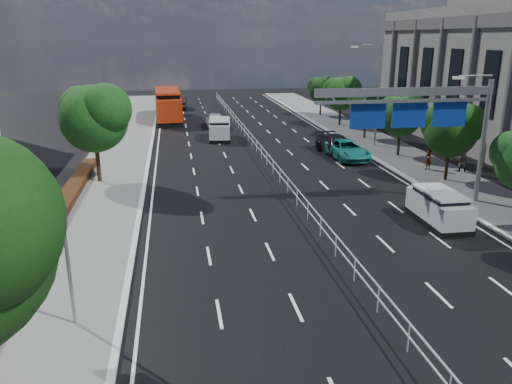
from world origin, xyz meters
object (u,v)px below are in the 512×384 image
object	(u,v)px
toilet_sign	(51,247)
near_car_dark	(180,103)
parked_car_teal	(347,150)
pedestrian_a	(428,159)
pedestrian_b	(461,158)
near_car_silver	(215,120)
silver_minivan	(439,208)
parked_car_dark	(337,145)
red_bus	(168,104)
white_minivan	(220,129)
overhead_gantry	(423,109)

from	to	relation	value
toilet_sign	near_car_dark	bearing A→B (deg)	84.67
toilet_sign	parked_car_teal	world-z (taller)	toilet_sign
pedestrian_a	pedestrian_b	xyz separation A→B (m)	(2.07, -0.81, 0.15)
near_car_silver	near_car_dark	bearing A→B (deg)	-77.17
pedestrian_a	silver_minivan	bearing A→B (deg)	42.19
near_car_silver	pedestrian_a	size ratio (longest dim) A/B	2.96
pedestrian_b	near_car_silver	bearing A→B (deg)	-46.71
near_car_silver	near_car_dark	size ratio (longest dim) A/B	0.99
silver_minivan	parked_car_teal	distance (m)	14.81
near_car_dark	parked_car_dark	bearing A→B (deg)	116.10
toilet_sign	parked_car_teal	distance (m)	28.35
red_bus	pedestrian_b	size ratio (longest dim) A/B	6.33
red_bus	pedestrian_b	distance (m)	35.18
white_minivan	near_car_dark	size ratio (longest dim) A/B	0.99
near_car_silver	pedestrian_a	xyz separation A→B (m)	(13.77, -21.49, 0.13)
near_car_silver	parked_car_teal	bearing A→B (deg)	119.22
silver_minivan	pedestrian_b	bearing A→B (deg)	54.63
toilet_sign	parked_car_teal	bearing A→B (deg)	51.11
overhead_gantry	parked_car_teal	world-z (taller)	overhead_gantry
white_minivan	silver_minivan	world-z (taller)	white_minivan
toilet_sign	pedestrian_a	distance (m)	28.25
red_bus	near_car_silver	world-z (taller)	red_bus
silver_minivan	parked_car_dark	world-z (taller)	silver_minivan
overhead_gantry	near_car_dark	distance (m)	46.28
overhead_gantry	silver_minivan	xyz separation A→B (m)	(-0.08, -2.86, -4.74)
overhead_gantry	white_minivan	bearing A→B (deg)	113.17
parked_car_dark	toilet_sign	bearing A→B (deg)	-133.41
near_car_dark	toilet_sign	bearing A→B (deg)	88.78
overhead_gantry	near_car_dark	bearing A→B (deg)	105.92
near_car_silver	silver_minivan	world-z (taller)	silver_minivan
silver_minivan	pedestrian_b	xyz separation A→B (m)	(6.74, 9.25, 0.22)
near_car_dark	silver_minivan	bearing A→B (deg)	109.01
near_car_silver	parked_car_dark	bearing A→B (deg)	120.97
parked_car_teal	pedestrian_a	size ratio (longest dim) A/B	3.35
red_bus	silver_minivan	xyz separation A→B (m)	(14.16, -37.54, -0.98)
toilet_sign	white_minivan	xyz separation A→B (m)	(8.41, 31.74, -1.98)
overhead_gantry	white_minivan	size ratio (longest dim) A/B	2.18
parked_car_dark	pedestrian_a	world-z (taller)	pedestrian_a
parked_car_teal	silver_minivan	bearing A→B (deg)	-93.65
near_car_dark	silver_minivan	world-z (taller)	silver_minivan
red_bus	parked_car_dark	world-z (taller)	red_bus
overhead_gantry	pedestrian_b	xyz separation A→B (m)	(6.66, 6.39, -4.52)
white_minivan	red_bus	xyz separation A→B (m)	(-4.96, 12.99, 0.88)
toilet_sign	silver_minivan	world-z (taller)	toilet_sign
toilet_sign	pedestrian_b	size ratio (longest dim) A/B	2.30
near_car_dark	silver_minivan	size ratio (longest dim) A/B	1.12
near_car_dark	parked_car_teal	size ratio (longest dim) A/B	0.89
red_bus	parked_car_teal	world-z (taller)	red_bus
overhead_gantry	parked_car_teal	bearing A→B (deg)	89.74
parked_car_dark	parked_car_teal	bearing A→B (deg)	-86.84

